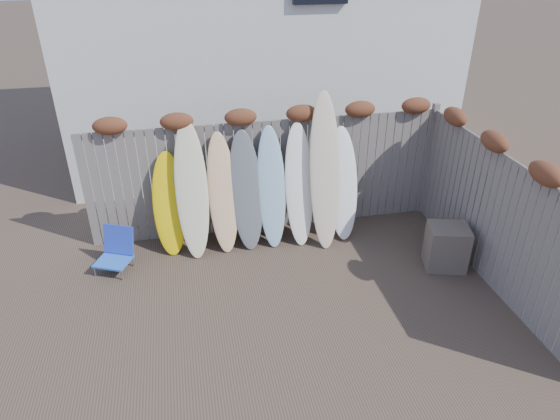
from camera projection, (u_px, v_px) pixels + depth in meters
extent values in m
plane|color=#493A2D|center=(297.00, 313.00, 6.99)|extent=(80.00, 80.00, 0.00)
cube|color=slate|center=(266.00, 177.00, 8.56)|extent=(6.00, 0.10, 2.00)
cube|color=slate|center=(428.00, 160.00, 9.07)|extent=(0.10, 0.10, 2.10)
ellipsoid|color=brown|center=(110.00, 126.00, 7.56)|extent=(0.52, 0.28, 0.28)
ellipsoid|color=brown|center=(177.00, 122.00, 7.74)|extent=(0.52, 0.28, 0.28)
ellipsoid|color=brown|center=(241.00, 117.00, 7.92)|extent=(0.52, 0.28, 0.28)
ellipsoid|color=brown|center=(302.00, 113.00, 8.09)|extent=(0.52, 0.28, 0.28)
ellipsoid|color=brown|center=(360.00, 109.00, 8.27)|extent=(0.52, 0.28, 0.28)
ellipsoid|color=brown|center=(416.00, 106.00, 8.45)|extent=(0.52, 0.28, 0.28)
cube|color=slate|center=(497.00, 222.00, 7.21)|extent=(0.10, 4.40, 2.00)
ellipsoid|color=brown|center=(546.00, 174.00, 6.07)|extent=(0.28, 0.56, 0.28)
ellipsoid|color=brown|center=(495.00, 141.00, 7.01)|extent=(0.28, 0.56, 0.28)
ellipsoid|color=brown|center=(455.00, 117.00, 7.95)|extent=(0.28, 0.56, 0.28)
cube|color=silver|center=(254.00, 17.00, 11.18)|extent=(8.00, 5.00, 6.00)
cube|color=blue|center=(113.00, 261.00, 7.77)|extent=(0.63, 0.60, 0.03)
cube|color=blue|center=(118.00, 240.00, 7.85)|extent=(0.52, 0.34, 0.46)
cylinder|color=#A3A4AA|center=(95.00, 271.00, 7.70)|extent=(0.03, 0.03, 0.19)
cylinder|color=#B0B1B7|center=(107.00, 258.00, 8.02)|extent=(0.03, 0.03, 0.19)
cylinder|color=#B0B2B8|center=(122.00, 275.00, 7.61)|extent=(0.03, 0.03, 0.19)
cylinder|color=#BBBBC3|center=(133.00, 261.00, 7.93)|extent=(0.03, 0.03, 0.19)
cube|color=#50473C|center=(446.00, 247.00, 7.82)|extent=(0.72, 0.65, 0.71)
cube|color=#493B2C|center=(469.00, 204.00, 8.06)|extent=(0.11, 1.10, 1.65)
ellipsoid|color=yellow|center=(169.00, 204.00, 8.05)|extent=(0.58, 0.64, 1.65)
ellipsoid|color=beige|center=(192.00, 191.00, 7.92)|extent=(0.53, 0.77, 2.15)
ellipsoid|color=#DDAE82|center=(222.00, 193.00, 8.09)|extent=(0.48, 0.69, 1.92)
ellipsoid|color=#565A5E|center=(246.00, 191.00, 8.17)|extent=(0.55, 0.70, 1.92)
ellipsoid|color=#90B7CD|center=(271.00, 188.00, 8.23)|extent=(0.50, 0.72, 1.97)
ellipsoid|color=white|center=(299.00, 185.00, 8.28)|extent=(0.51, 0.73, 2.00)
ellipsoid|color=beige|center=(325.00, 172.00, 8.14)|extent=(0.59, 0.92, 2.49)
ellipsoid|color=white|center=(343.00, 184.00, 8.45)|extent=(0.53, 0.68, 1.88)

